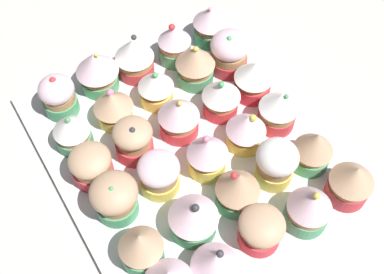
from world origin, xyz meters
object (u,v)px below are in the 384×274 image
Objects in this scene: cupcake_27 at (278,110)px; cupcake_2 at (91,165)px; cupcake_12 at (137,55)px; cupcake_15 at (209,154)px; cupcake_11 at (215,266)px; cupcake_24 at (211,23)px; cupcake_1 at (72,131)px; cupcake_6 at (97,70)px; cupcake_10 at (194,217)px; cupcake_28 at (313,149)px; baking_tray at (192,150)px; cupcake_26 at (253,78)px; cupcake_20 at (221,96)px; cupcake_14 at (180,116)px; cupcake_22 at (276,163)px; cupcake_23 at (310,207)px; cupcake_21 at (246,129)px; cupcake_25 at (229,52)px; cupcake_19 at (195,64)px; cupcake_16 at (238,188)px; cupcake_3 at (115,197)px; cupcake_4 at (141,247)px; cupcake_29 at (351,182)px; cupcake_13 at (156,87)px; cupcake_7 at (113,107)px; cupcake_17 at (262,228)px; cupcake_18 at (175,43)px; cupcake_8 at (133,140)px.

cupcake_2 is at bearing -102.51° from cupcake_27.
cupcake_12 reaches higher than cupcake_15.
cupcake_11 is 42.14cm from cupcake_24.
cupcake_1 is 11.49cm from cupcake_6.
cupcake_6 is at bearing 179.51° from cupcake_10.
cupcake_24 is at bearing 177.07° from cupcake_28.
cupcake_27 is (2.88, 13.32, 4.12)cm from baking_tray.
cupcake_20 is at bearing -85.91° from cupcake_26.
cupcake_14 is 1.00× the size of cupcake_22.
cupcake_1 is 0.83× the size of cupcake_23.
cupcake_1 is 22.42cm from cupcake_10.
cupcake_25 is at bearing 155.22° from cupcake_21.
cupcake_22 reaches higher than cupcake_20.
cupcake_25 is at bearing 84.58° from cupcake_19.
cupcake_16 is (20.61, 15.05, 0.43)cm from cupcake_1.
cupcake_22 reaches higher than cupcake_1.
cupcake_3 is 0.93× the size of cupcake_19.
cupcake_2 is 0.82× the size of cupcake_24.
cupcake_11 is 0.98× the size of cupcake_22.
cupcake_16 is (-0.46, 14.93, 0.03)cm from cupcake_4.
baking_tray is 23.28cm from cupcake_29.
cupcake_28 is at bearing -2.11° from cupcake_26.
cupcake_25 is (0.11, 13.52, 0.41)cm from cupcake_13.
cupcake_22 is (21.42, -0.22, 0.08)cm from cupcake_19.
cupcake_26 is (-0.74, 28.25, 0.44)cm from cupcake_2.
cupcake_7 is 0.96× the size of cupcake_26.
cupcake_16 is 0.98× the size of cupcake_19.
cupcake_27 is at bearing 90.76° from cupcake_3.
cupcake_17 is at bearing 28.79° from cupcake_1.
cupcake_16 is 0.99× the size of cupcake_18.
cupcake_7 is at bearing -133.10° from cupcake_14.
cupcake_6 is 23.15cm from cupcake_15.
cupcake_14 is at bearing -44.83° from cupcake_19.
cupcake_25 is at bearing 138.33° from cupcake_20.
cupcake_21 is 9.93cm from cupcake_28.
cupcake_17 is (20.58, 0.11, -0.74)cm from cupcake_14.
cupcake_7 is at bearing -153.53° from cupcake_23.
cupcake_2 is at bearing -88.50° from cupcake_26.
cupcake_11 is 1.08× the size of cupcake_26.
cupcake_27 is at bearing 43.29° from cupcake_6.
cupcake_8 is at bearing -176.43° from cupcake_10.
cupcake_3 is at bearing -93.60° from cupcake_15.
cupcake_12 is (-6.95, 7.80, 0.55)cm from cupcake_7.
cupcake_1 is 9.24cm from cupcake_8.
cupcake_26 is 15.21cm from cupcake_28.
cupcake_20 is (-14.68, 14.05, 0.01)cm from cupcake_10.
cupcake_10 is at bearing -90.18° from cupcake_28.
cupcake_15 is at bearing -118.53° from cupcake_28.
cupcake_6 is (-18.03, -6.38, 4.68)cm from baking_tray.
cupcake_8 is 16.76cm from cupcake_19.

